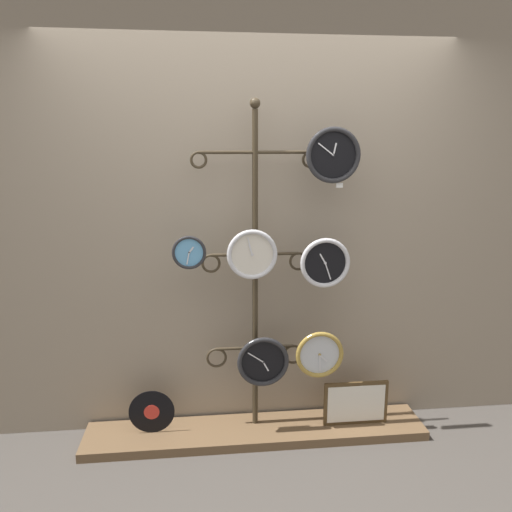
% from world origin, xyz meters
% --- Properties ---
extents(ground_plane, '(12.00, 12.00, 0.00)m').
position_xyz_m(ground_plane, '(0.00, 0.00, 0.00)').
color(ground_plane, '#47423D').
extents(shop_wall, '(4.40, 0.04, 2.80)m').
position_xyz_m(shop_wall, '(0.00, 0.57, 1.40)').
color(shop_wall, gray).
rests_on(shop_wall, ground_plane).
extents(low_shelf, '(2.20, 0.36, 0.06)m').
position_xyz_m(low_shelf, '(0.00, 0.35, 0.03)').
color(low_shelf, brown).
rests_on(low_shelf, ground_plane).
extents(display_stand, '(0.76, 0.41, 2.12)m').
position_xyz_m(display_stand, '(0.00, 0.41, 0.67)').
color(display_stand, '#382D1E').
rests_on(display_stand, ground_plane).
extents(clock_top_right, '(0.32, 0.04, 0.32)m').
position_xyz_m(clock_top_right, '(0.44, 0.30, 1.80)').
color(clock_top_right, black).
extents(clock_middle_left, '(0.20, 0.04, 0.20)m').
position_xyz_m(clock_middle_left, '(-0.40, 0.32, 1.25)').
color(clock_middle_left, '#60A8DB').
extents(clock_middle_center, '(0.30, 0.04, 0.30)m').
position_xyz_m(clock_middle_center, '(-0.03, 0.32, 1.22)').
color(clock_middle_center, silver).
extents(clock_middle_right, '(0.31, 0.04, 0.31)m').
position_xyz_m(clock_middle_right, '(0.42, 0.32, 1.16)').
color(clock_middle_right, black).
extents(clock_bottom_center, '(0.32, 0.04, 0.32)m').
position_xyz_m(clock_bottom_center, '(0.04, 0.30, 0.55)').
color(clock_bottom_center, black).
extents(clock_bottom_right, '(0.31, 0.04, 0.31)m').
position_xyz_m(clock_bottom_right, '(0.39, 0.30, 0.57)').
color(clock_bottom_right, silver).
extents(vinyl_record, '(0.29, 0.01, 0.29)m').
position_xyz_m(vinyl_record, '(-0.67, 0.37, 0.20)').
color(vinyl_record, black).
rests_on(vinyl_record, low_shelf).
extents(picture_frame, '(0.43, 0.02, 0.29)m').
position_xyz_m(picture_frame, '(0.65, 0.33, 0.21)').
color(picture_frame, '#4C381E').
rests_on(picture_frame, low_shelf).
extents(price_tag_upper, '(0.04, 0.00, 0.03)m').
position_xyz_m(price_tag_upper, '(0.48, 0.30, 1.63)').
color(price_tag_upper, white).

